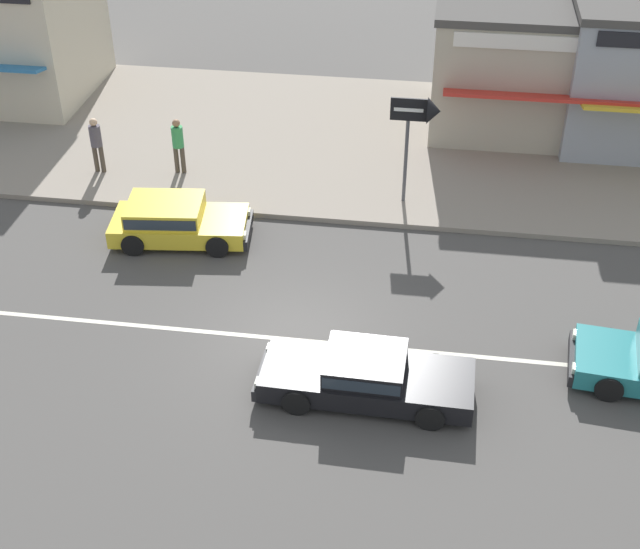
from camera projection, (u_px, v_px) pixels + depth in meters
name	position (u px, v px, depth m)	size (l,w,h in m)	color
ground_plane	(297.00, 340.00, 20.46)	(160.00, 160.00, 0.00)	#4C4947
lane_centre_stripe	(297.00, 340.00, 20.46)	(50.40, 0.14, 0.01)	silver
kerb_strip	(349.00, 141.00, 28.69)	(68.00, 10.00, 0.15)	gray
hatchback_yellow_3	(175.00, 219.00, 23.70)	(3.84, 2.14, 1.10)	yellow
sedan_black_5	(366.00, 375.00, 18.66)	(4.58, 1.83, 1.06)	black
arrow_signboard	(427.00, 116.00, 23.81)	(1.35, 0.70, 3.17)	#4C4C51
pedestrian_near_clock	(96.00, 141.00, 26.26)	(0.34, 0.34, 1.73)	#4C4238
pedestrian_mid_kerb	(178.00, 142.00, 26.22)	(0.34, 0.34, 1.72)	#4C4238
shopfront_corner_warung	(544.00, 65.00, 28.32)	(7.08, 5.24, 4.12)	#B2A893
shopfront_far_kios	(10.00, 24.00, 30.48)	(5.24, 6.04, 4.79)	beige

